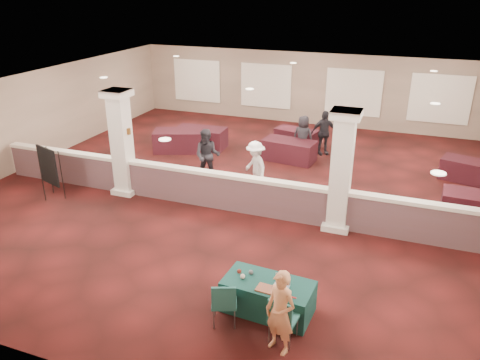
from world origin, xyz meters
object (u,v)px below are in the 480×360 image
at_px(conf_chair_main, 282,317).
at_px(far_table_back_center, 296,137).
at_px(attendee_a, 207,156).
at_px(attendee_d, 303,137).
at_px(far_table_back_left, 201,138).
at_px(attendee_c, 324,133).
at_px(far_table_front_left, 181,141).
at_px(far_table_back_right, 469,171).
at_px(woman, 280,313).
at_px(near_table, 268,296).
at_px(conf_chair_side, 224,301).
at_px(attendee_b, 255,167).
at_px(far_table_front_center, 289,150).
at_px(easel_board, 48,166).
at_px(far_table_front_right, 477,207).

distance_m(conf_chair_main, far_table_back_center, 11.18).
bearing_deg(attendee_a, conf_chair_main, -67.84).
bearing_deg(attendee_d, attendee_a, 61.51).
xyz_separation_m(far_table_back_left, attendee_c, (4.63, 0.91, 0.44)).
bearing_deg(far_table_front_left, far_table_back_right, 3.57).
distance_m(far_table_back_right, attendee_c, 5.11).
relative_size(woman, far_table_back_right, 0.92).
bearing_deg(far_table_back_right, woman, -111.08).
xyz_separation_m(near_table, far_table_back_right, (4.19, 8.60, 0.02)).
distance_m(far_table_back_right, attendee_d, 5.67).
distance_m(conf_chair_side, attendee_c, 10.22).
bearing_deg(attendee_c, near_table, -118.33).
xyz_separation_m(far_table_back_center, attendee_a, (-1.83, -4.51, 0.54)).
relative_size(attendee_a, attendee_b, 1.09).
height_order(conf_chair_main, far_table_front_center, conf_chair_main).
bearing_deg(attendee_c, far_table_front_left, 163.39).
height_order(easel_board, attendee_a, attendee_a).
height_order(far_table_front_left, far_table_front_center, far_table_front_left).
xyz_separation_m(conf_chair_side, woman, (1.15, -0.25, 0.24)).
height_order(far_table_front_left, attendee_b, attendee_b).
bearing_deg(far_table_front_left, near_table, -53.00).
bearing_deg(near_table, far_table_front_left, 130.81).
bearing_deg(far_table_back_left, attendee_d, 4.30).
xyz_separation_m(near_table, attendee_b, (-2.10, 5.40, 0.47)).
bearing_deg(conf_chair_side, near_table, 26.13).
relative_size(conf_chair_main, attendee_c, 0.57).
height_order(far_table_front_center, attendee_a, attendee_a).
height_order(far_table_front_left, far_table_back_center, far_table_front_left).
distance_m(conf_chair_main, attendee_d, 9.86).
height_order(far_table_back_center, attendee_c, attendee_c).
xyz_separation_m(near_table, conf_chair_main, (0.50, -0.76, 0.23)).
distance_m(conf_chair_main, attendee_a, 7.71).
height_order(near_table, far_table_back_right, far_table_back_right).
height_order(conf_chair_main, far_table_front_left, conf_chair_main).
height_order(near_table, conf_chair_main, conf_chair_main).
distance_m(far_table_back_left, far_table_back_center, 3.79).
height_order(near_table, attendee_a, attendee_a).
relative_size(conf_chair_main, far_table_front_center, 0.51).
xyz_separation_m(far_table_front_left, far_table_back_center, (4.02, 2.17, -0.07)).
height_order(far_table_front_center, attendee_b, attendee_b).
bearing_deg(conf_chair_side, conf_chair_main, -24.47).
xyz_separation_m(conf_chair_side, attendee_c, (-0.17, 10.21, 0.28)).
relative_size(attendee_b, attendee_c, 0.96).
bearing_deg(far_table_back_left, conf_chair_main, -57.62).
relative_size(far_table_back_center, attendee_c, 0.99).
height_order(far_table_back_center, attendee_d, attendee_d).
bearing_deg(attendee_a, far_table_back_center, 56.10).
xyz_separation_m(near_table, conf_chair_side, (-0.64, -0.70, 0.23)).
bearing_deg(far_table_back_center, far_table_front_right, -35.70).
relative_size(conf_chair_side, attendee_b, 0.59).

